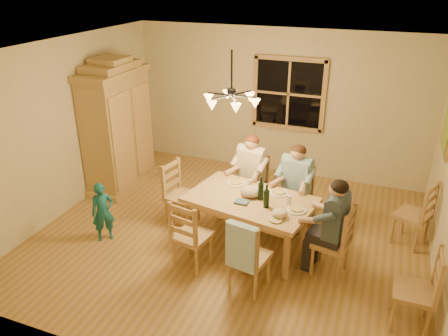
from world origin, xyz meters
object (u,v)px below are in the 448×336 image
at_px(chandelier, 231,99).
at_px(adult_plaid_man, 296,177).
at_px(chair_far_left, 250,196).
at_px(chair_spare_front, 411,303).
at_px(chair_spare_back, 410,224).
at_px(chair_near_left, 192,246).
at_px(chair_near_right, 249,267).
at_px(chair_end_left, 182,205).
at_px(child, 103,212).
at_px(chair_far_right, 294,209).
at_px(chair_end_right, 330,252).
at_px(adult_woman, 251,166).
at_px(adult_slate_man, 335,216).
at_px(armoire, 118,130).
at_px(wine_bottle_b, 266,196).
at_px(wine_bottle_a, 261,188).
at_px(dining_table, 250,205).

xyz_separation_m(chandelier, adult_plaid_man, (0.80, 0.59, -1.24)).
bearing_deg(chandelier, chair_far_left, 84.89).
relative_size(chair_spare_front, chair_spare_back, 1.00).
height_order(chair_near_left, adult_plaid_man, adult_plaid_man).
xyz_separation_m(chair_far_left, chair_near_right, (0.54, -1.72, 0.00)).
xyz_separation_m(chair_spare_front, chair_spare_back, (0.00, 1.71, 0.00)).
distance_m(chair_end_left, child, 1.19).
xyz_separation_m(chair_far_right, chair_end_right, (0.69, -0.94, 0.00)).
distance_m(chair_far_left, chair_spare_front, 2.92).
distance_m(adult_woman, child, 2.30).
relative_size(adult_plaid_man, adult_slate_man, 1.00).
bearing_deg(chair_far_right, adult_plaid_man, 10.39).
relative_size(chair_far_right, chair_near_left, 1.00).
bearing_deg(armoire, chair_far_left, -3.60).
bearing_deg(chandelier, chair_spare_front, -21.44).
height_order(wine_bottle_b, child, wine_bottle_b).
bearing_deg(chair_far_right, chair_near_right, 93.37).
distance_m(chandelier, chair_far_right, 2.03).
relative_size(chair_far_left, child, 1.12).
bearing_deg(child, adult_plaid_man, -14.66).
relative_size(chandelier, chair_far_left, 0.78).
bearing_deg(chair_spare_back, chair_near_right, 157.39).
xyz_separation_m(chair_end_left, chair_spare_back, (3.27, 0.67, 0.00)).
bearing_deg(armoire, wine_bottle_a, -19.03).
relative_size(chair_end_right, adult_woman, 1.13).
xyz_separation_m(armoire, chair_end_left, (1.60, -0.80, -0.75)).
height_order(chair_end_right, chair_spare_back, same).
distance_m(wine_bottle_b, child, 2.37).
bearing_deg(child, adult_woman, -2.80).
height_order(chair_near_right, adult_woman, adult_woman).
height_order(wine_bottle_a, child, wine_bottle_a).
distance_m(chair_end_left, chair_end_right, 2.34).
xyz_separation_m(adult_woman, adult_plaid_man, (0.74, -0.14, 0.00)).
height_order(chair_near_right, chair_spare_front, same).
xyz_separation_m(chair_far_right, wine_bottle_a, (-0.33, -0.71, 0.62)).
bearing_deg(child, chair_end_left, 0.52).
xyz_separation_m(chair_end_right, wine_bottle_b, (-0.89, 0.05, 0.62)).
height_order(wine_bottle_a, wine_bottle_b, same).
distance_m(dining_table, child, 2.11).
bearing_deg(chair_end_left, adult_woman, 136.74).
bearing_deg(child, wine_bottle_b, -31.80).
xyz_separation_m(chair_near_right, adult_slate_man, (0.88, 0.65, 0.54)).
distance_m(armoire, chair_end_right, 4.17).
height_order(chair_near_right, wine_bottle_b, wine_bottle_b).
xyz_separation_m(chair_near_right, adult_plaid_man, (0.20, 1.58, 0.54)).
relative_size(dining_table, chair_far_right, 1.86).
relative_size(chair_near_right, wine_bottle_a, 3.00).
xyz_separation_m(chandelier, chair_near_right, (0.61, -1.00, -1.77)).
height_order(adult_woman, chair_spare_front, adult_woman).
height_order(dining_table, chair_end_left, chair_end_left).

